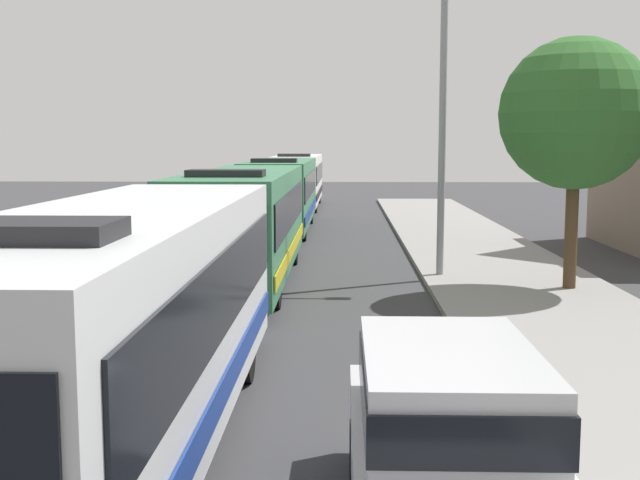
% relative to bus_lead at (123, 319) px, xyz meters
% --- Properties ---
extents(bus_lead, '(2.58, 10.67, 3.21)m').
position_rel_bus_lead_xyz_m(bus_lead, '(0.00, 0.00, 0.00)').
color(bus_lead, silver).
rests_on(bus_lead, ground_plane).
extents(bus_second_in_line, '(2.58, 11.56, 3.21)m').
position_rel_bus_lead_xyz_m(bus_second_in_line, '(0.00, 12.14, 0.00)').
color(bus_second_in_line, '#33724C').
rests_on(bus_second_in_line, ground_plane).
extents(bus_middle, '(2.58, 11.46, 3.21)m').
position_rel_bus_lead_xyz_m(bus_middle, '(0.00, 24.80, 0.00)').
color(bus_middle, '#33724C').
rests_on(bus_middle, ground_plane).
extents(bus_fourth_in_line, '(2.58, 11.86, 3.21)m').
position_rel_bus_lead_xyz_m(bus_fourth_in_line, '(0.00, 37.36, 0.00)').
color(bus_fourth_in_line, silver).
rests_on(bus_fourth_in_line, ground_plane).
extents(white_suv, '(1.86, 4.80, 1.90)m').
position_rel_bus_lead_xyz_m(white_suv, '(3.70, -2.15, -0.66)').
color(white_suv, '#B7B7BC').
rests_on(white_suv, ground_plane).
extents(streetlamp_mid, '(5.33, 0.28, 8.33)m').
position_rel_bus_lead_xyz_m(streetlamp_mid, '(5.40, 12.68, 3.52)').
color(streetlamp_mid, gray).
rests_on(streetlamp_mid, sidewalk).
extents(roadside_tree, '(3.79, 3.79, 6.28)m').
position_rel_bus_lead_xyz_m(roadside_tree, '(8.44, 10.68, 2.83)').
color(roadside_tree, '#4C3823').
rests_on(roadside_tree, sidewalk).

